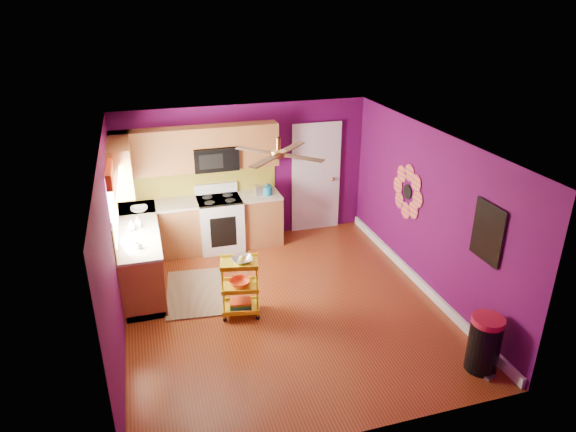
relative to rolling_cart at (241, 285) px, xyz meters
name	(u,v)px	position (x,y,z in m)	size (l,w,h in m)	color
ground	(283,306)	(0.63, 0.01, -0.49)	(5.00, 5.00, 0.00)	#66260F
room_envelope	(285,204)	(0.66, 0.01, 1.15)	(4.54, 5.04, 2.52)	#510948
lower_cabinets	(177,239)	(-0.72, 1.83, -0.05)	(2.81, 2.31, 0.94)	brown
electric_range	(220,223)	(0.08, 2.19, 0.00)	(0.76, 0.66, 1.13)	white
upper_cabinetry	(174,155)	(-0.61, 2.19, 1.31)	(2.80, 2.30, 1.26)	brown
left_window	(111,187)	(-1.59, 1.06, 1.25)	(0.08, 1.35, 1.08)	white
panel_door	(316,179)	(1.98, 2.48, 0.54)	(0.95, 0.11, 2.15)	white
right_wall_art	(440,208)	(2.86, -0.32, 0.96)	(0.04, 2.74, 1.04)	black
ceiling_fan	(279,153)	(0.63, 0.21, 1.80)	(1.01, 1.01, 0.26)	#BF8C3F
shag_rug	(195,292)	(-0.58, 0.75, -0.47)	(0.85, 1.38, 0.02)	black
rolling_cart	(241,285)	(0.00, 0.00, 0.00)	(0.59, 0.48, 0.95)	yellow
trash_can	(484,344)	(2.59, -1.98, -0.12)	(0.50, 0.50, 0.74)	black
teal_kettle	(267,190)	(0.95, 2.15, 0.54)	(0.18, 0.18, 0.21)	#147596
toaster	(261,190)	(0.84, 2.19, 0.54)	(0.22, 0.15, 0.18)	beige
soap_bottle_a	(138,222)	(-1.30, 1.36, 0.55)	(0.08, 0.08, 0.18)	#EA3F72
soap_bottle_b	(132,225)	(-1.40, 1.28, 0.54)	(0.13, 0.13, 0.17)	white
counter_dish	(139,209)	(-1.27, 2.02, 0.49)	(0.28, 0.28, 0.07)	white
counter_cup	(139,246)	(-1.32, 0.63, 0.50)	(0.11, 0.11, 0.09)	white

